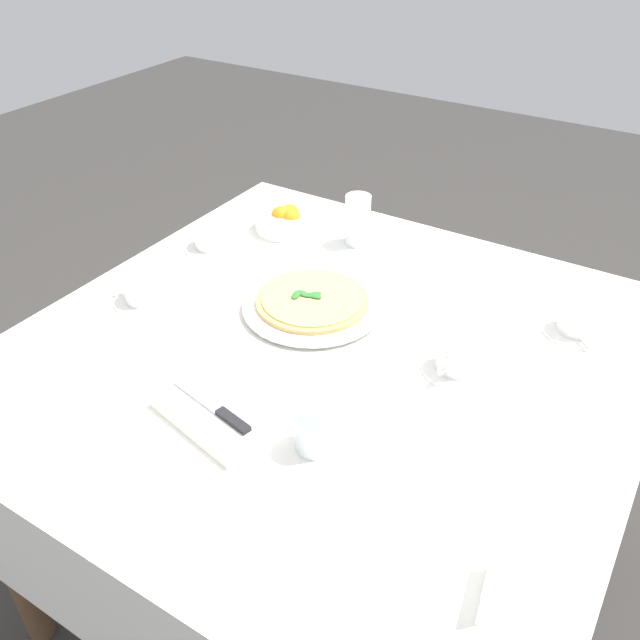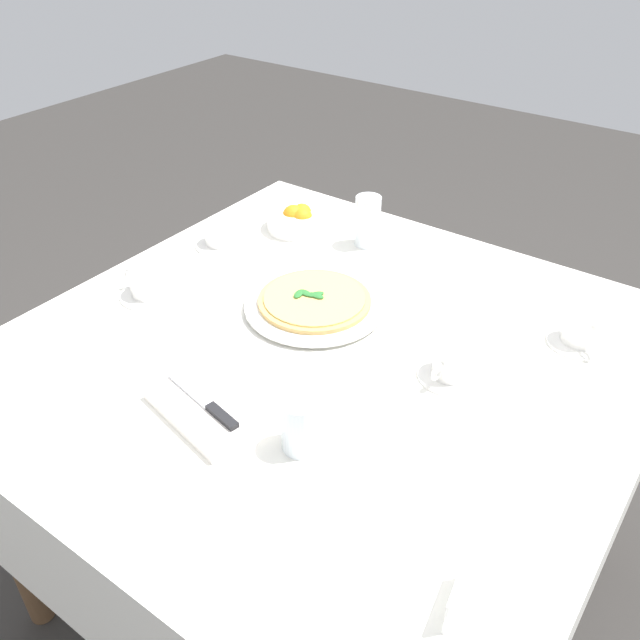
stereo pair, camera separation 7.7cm
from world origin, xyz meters
The scene contains 14 objects.
ground_plane centered at (0.00, 0.00, 0.00)m, with size 8.00×8.00×0.00m, color #33302D.
dining_table centered at (0.00, 0.00, 0.63)m, with size 1.20×1.20×0.75m.
pizza_plate centered at (0.10, -0.10, 0.76)m, with size 0.31×0.31×0.02m.
pizza centered at (0.10, -0.10, 0.78)m, with size 0.25×0.25×0.02m.
coffee_cup_left_edge centered at (-0.24, -0.07, 0.78)m, with size 0.13×0.13×0.07m.
coffee_cup_near_right centered at (-0.41, -0.32, 0.78)m, with size 0.13×0.13×0.07m.
coffee_cup_far_right centered at (0.47, -0.20, 0.78)m, with size 0.13×0.13×0.06m.
coffee_cup_near_left centered at (0.44, 0.07, 0.78)m, with size 0.13×0.13×0.06m.
water_glass_far_left centered at (0.17, -0.42, 0.81)m, with size 0.06×0.06×0.13m.
water_glass_center_back centered at (-0.12, 0.25, 0.80)m, with size 0.07×0.07×0.10m.
napkin_folded centered at (0.06, 0.28, 0.76)m, with size 0.24×0.17×0.02m.
dinner_knife centered at (0.06, 0.28, 0.78)m, with size 0.19×0.06×0.01m.
citrus_bowl centered at (0.37, -0.38, 0.78)m, with size 0.15×0.15×0.07m.
menu_card centered at (-0.46, 0.36, 0.78)m, with size 0.02×0.09×0.06m.
Camera 1 is at (-0.56, 0.92, 1.57)m, focal length 37.75 mm.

